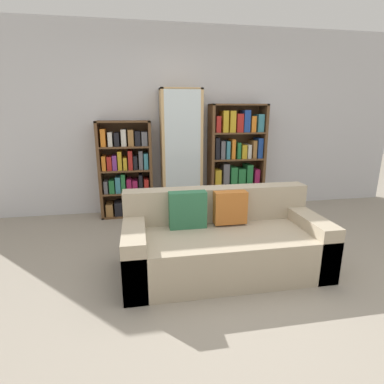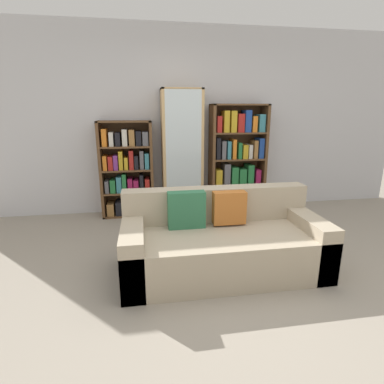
{
  "view_description": "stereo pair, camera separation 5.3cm",
  "coord_description": "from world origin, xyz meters",
  "px_view_note": "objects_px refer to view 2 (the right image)",
  "views": [
    {
      "loc": [
        -0.75,
        -2.17,
        1.52
      ],
      "look_at": [
        -0.13,
        1.27,
        0.56
      ],
      "focal_mm": 28.0,
      "sensor_mm": 36.0,
      "label": 1
    },
    {
      "loc": [
        -0.69,
        -2.18,
        1.52
      ],
      "look_at": [
        -0.13,
        1.27,
        0.56
      ],
      "focal_mm": 28.0,
      "sensor_mm": 36.0,
      "label": 2
    }
  ],
  "objects_px": {
    "bookshelf_left": "(128,171)",
    "display_cabinet": "(182,153)",
    "bookshelf_right": "(237,161)",
    "couch": "(222,243)",
    "wine_bottle": "(246,224)"
  },
  "relations": [
    {
      "from": "bookshelf_right",
      "to": "wine_bottle",
      "type": "xyz_separation_m",
      "value": [
        -0.2,
        -1.07,
        -0.61
      ]
    },
    {
      "from": "display_cabinet",
      "to": "bookshelf_right",
      "type": "xyz_separation_m",
      "value": [
        0.85,
        0.02,
        -0.13
      ]
    },
    {
      "from": "display_cabinet",
      "to": "bookshelf_right",
      "type": "distance_m",
      "value": 0.86
    },
    {
      "from": "display_cabinet",
      "to": "wine_bottle",
      "type": "distance_m",
      "value": 1.45
    },
    {
      "from": "display_cabinet",
      "to": "bookshelf_right",
      "type": "relative_size",
      "value": 1.13
    },
    {
      "from": "bookshelf_left",
      "to": "display_cabinet",
      "type": "height_order",
      "value": "display_cabinet"
    },
    {
      "from": "display_cabinet",
      "to": "bookshelf_right",
      "type": "bearing_deg",
      "value": 1.12
    },
    {
      "from": "couch",
      "to": "bookshelf_left",
      "type": "relative_size",
      "value": 1.37
    },
    {
      "from": "bookshelf_right",
      "to": "wine_bottle",
      "type": "bearing_deg",
      "value": -100.35
    },
    {
      "from": "bookshelf_left",
      "to": "display_cabinet",
      "type": "xyz_separation_m",
      "value": [
        0.8,
        -0.02,
        0.25
      ]
    },
    {
      "from": "bookshelf_left",
      "to": "bookshelf_right",
      "type": "distance_m",
      "value": 1.65
    },
    {
      "from": "couch",
      "to": "bookshelf_left",
      "type": "xyz_separation_m",
      "value": [
        -0.95,
        1.79,
        0.38
      ]
    },
    {
      "from": "couch",
      "to": "display_cabinet",
      "type": "bearing_deg",
      "value": 94.92
    },
    {
      "from": "wine_bottle",
      "to": "couch",
      "type": "bearing_deg",
      "value": -125.13
    },
    {
      "from": "couch",
      "to": "wine_bottle",
      "type": "xyz_separation_m",
      "value": [
        0.5,
        0.71,
        -0.11
      ]
    }
  ]
}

